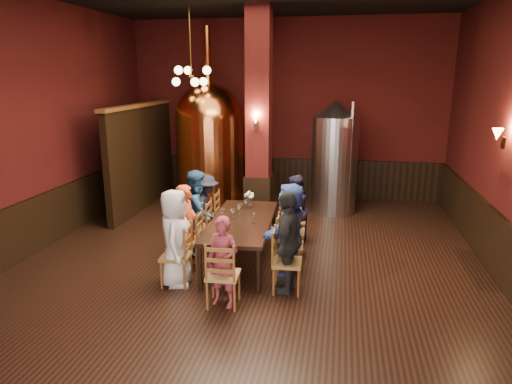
% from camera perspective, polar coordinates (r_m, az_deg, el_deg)
% --- Properties ---
extents(room, '(10.00, 10.02, 4.50)m').
position_cam_1_polar(room, '(6.99, -1.33, 7.15)').
color(room, black).
rests_on(room, ground).
extents(wainscot_right, '(0.08, 9.90, 1.00)m').
position_cam_1_polar(wainscot_right, '(7.71, 29.21, -7.51)').
color(wainscot_right, black).
rests_on(wainscot_right, ground).
extents(wainscot_back, '(7.90, 0.08, 1.00)m').
position_cam_1_polar(wainscot_back, '(12.13, 3.58, 1.93)').
color(wainscot_back, black).
rests_on(wainscot_back, ground).
extents(wainscot_left, '(0.08, 9.90, 1.00)m').
position_cam_1_polar(wainscot_left, '(9.07, -26.61, -4.03)').
color(wainscot_left, black).
rests_on(wainscot_left, ground).
extents(column, '(0.58, 0.58, 4.50)m').
position_cam_1_polar(column, '(9.78, 0.37, 9.29)').
color(column, '#450F0E').
rests_on(column, ground).
extents(partition, '(0.22, 3.50, 2.40)m').
position_cam_1_polar(partition, '(11.18, -14.08, 4.10)').
color(partition, black).
rests_on(partition, ground).
extents(pendant_cluster, '(0.90, 0.90, 1.70)m').
position_cam_1_polar(pendant_cluster, '(10.21, -8.09, 14.15)').
color(pendant_cluster, '#A57226').
rests_on(pendant_cluster, room).
extents(sconce_wall, '(0.20, 0.20, 0.36)m').
position_cam_1_polar(sconce_wall, '(8.03, 28.57, 5.99)').
color(sconce_wall, black).
rests_on(sconce_wall, room).
extents(sconce_column, '(0.20, 0.20, 0.36)m').
position_cam_1_polar(sconce_column, '(9.49, 0.04, 8.83)').
color(sconce_column, black).
rests_on(sconce_column, column).
extents(dining_table, '(1.12, 2.45, 0.75)m').
position_cam_1_polar(dining_table, '(7.76, -1.82, -3.95)').
color(dining_table, black).
rests_on(dining_table, ground).
extents(chair_0, '(0.48, 0.48, 0.92)m').
position_cam_1_polar(chair_0, '(7.13, -9.98, -7.87)').
color(chair_0, brown).
rests_on(chair_0, ground).
extents(person_0, '(0.62, 0.82, 1.50)m').
position_cam_1_polar(person_0, '(7.02, -10.08, -5.67)').
color(person_0, silver).
rests_on(person_0, ground).
extents(chair_1, '(0.48, 0.48, 0.92)m').
position_cam_1_polar(chair_1, '(7.72, -8.48, -6.01)').
color(chair_1, brown).
rests_on(chair_1, ground).
extents(person_1, '(0.37, 0.54, 1.42)m').
position_cam_1_polar(person_1, '(7.64, -8.55, -4.27)').
color(person_1, '#CB4522').
rests_on(person_1, ground).
extents(chair_2, '(0.48, 0.48, 0.92)m').
position_cam_1_polar(chair_2, '(8.32, -7.22, -4.43)').
color(chair_2, brown).
rests_on(chair_2, ground).
extents(person_2, '(0.48, 0.79, 1.52)m').
position_cam_1_polar(person_2, '(8.23, -7.29, -2.47)').
color(person_2, navy).
rests_on(person_2, ground).
extents(chair_3, '(0.48, 0.48, 0.92)m').
position_cam_1_polar(chair_3, '(8.93, -6.13, -3.05)').
color(chair_3, brown).
rests_on(chair_3, ground).
extents(person_3, '(0.56, 0.88, 1.29)m').
position_cam_1_polar(person_3, '(8.88, -6.16, -1.92)').
color(person_3, black).
rests_on(person_3, ground).
extents(chair_4, '(0.48, 0.48, 0.92)m').
position_cam_1_polar(chair_4, '(6.82, 3.92, -8.72)').
color(chair_4, brown).
rests_on(chair_4, ground).
extents(person_4, '(0.48, 0.94, 1.55)m').
position_cam_1_polar(person_4, '(6.71, 3.97, -6.26)').
color(person_4, black).
rests_on(person_4, ground).
extents(chair_5, '(0.48, 0.48, 0.92)m').
position_cam_1_polar(chair_5, '(7.44, 4.28, -6.69)').
color(chair_5, brown).
rests_on(chair_5, ground).
extents(person_5, '(0.74, 1.46, 1.50)m').
position_cam_1_polar(person_5, '(7.34, 4.32, -4.57)').
color(person_5, '#3854AA').
rests_on(person_5, ground).
extents(chair_6, '(0.48, 0.48, 0.92)m').
position_cam_1_polar(chair_6, '(8.06, 4.58, -4.99)').
color(chair_6, brown).
rests_on(chair_6, ground).
extents(person_6, '(0.58, 0.74, 1.32)m').
position_cam_1_polar(person_6, '(8.00, 4.61, -3.64)').
color(person_6, white).
rests_on(person_6, ground).
extents(chair_7, '(0.48, 0.48, 0.92)m').
position_cam_1_polar(chair_7, '(8.69, 4.84, -3.52)').
color(chair_7, brown).
rests_on(chair_7, ground).
extents(person_7, '(0.48, 0.71, 1.33)m').
position_cam_1_polar(person_7, '(8.63, 4.87, -2.22)').
color(person_7, '#1F1C39').
rests_on(person_7, ground).
extents(chair_8, '(0.48, 0.48, 0.92)m').
position_cam_1_polar(chair_8, '(6.43, -4.13, -10.23)').
color(chair_8, brown).
rests_on(chair_8, ground).
extents(person_8, '(0.53, 0.41, 1.29)m').
position_cam_1_polar(person_8, '(6.36, -4.16, -8.71)').
color(person_8, maroon).
rests_on(person_8, ground).
extents(copper_kettle, '(2.00, 2.00, 4.18)m').
position_cam_1_polar(copper_kettle, '(10.92, -5.79, 5.95)').
color(copper_kettle, black).
rests_on(copper_kettle, ground).
extents(steel_vessel, '(1.25, 1.25, 2.57)m').
position_cam_1_polar(steel_vessel, '(10.65, 9.76, 4.29)').
color(steel_vessel, '#B2B2B7').
rests_on(steel_vessel, ground).
extents(rose_vase, '(0.18, 0.18, 0.31)m').
position_cam_1_polar(rose_vase, '(8.37, -0.87, -0.65)').
color(rose_vase, white).
rests_on(rose_vase, dining_table).
extents(wine_glass_0, '(0.07, 0.07, 0.17)m').
position_cam_1_polar(wine_glass_0, '(8.10, -1.91, -2.06)').
color(wine_glass_0, white).
rests_on(wine_glass_0, dining_table).
extents(wine_glass_1, '(0.07, 0.07, 0.17)m').
position_cam_1_polar(wine_glass_1, '(7.79, -4.17, -2.77)').
color(wine_glass_1, white).
rests_on(wine_glass_1, dining_table).
extents(wine_glass_2, '(0.07, 0.07, 0.17)m').
position_cam_1_polar(wine_glass_2, '(8.01, -2.16, -2.27)').
color(wine_glass_2, white).
rests_on(wine_glass_2, dining_table).
extents(wine_glass_3, '(0.07, 0.07, 0.17)m').
position_cam_1_polar(wine_glass_3, '(7.80, -2.93, -2.74)').
color(wine_glass_3, white).
rests_on(wine_glass_3, dining_table).
extents(wine_glass_4, '(0.07, 0.07, 0.17)m').
position_cam_1_polar(wine_glass_4, '(8.33, -1.28, -1.58)').
color(wine_glass_4, white).
rests_on(wine_glass_4, dining_table).
extents(wine_glass_5, '(0.07, 0.07, 0.17)m').
position_cam_1_polar(wine_glass_5, '(7.56, -0.29, -3.29)').
color(wine_glass_5, white).
rests_on(wine_glass_5, dining_table).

